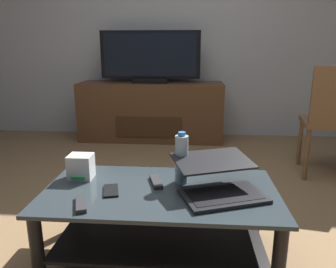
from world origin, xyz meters
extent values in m
plane|color=olive|center=(0.00, 0.00, 0.00)|extent=(7.68, 7.68, 0.00)
cube|color=silver|center=(0.00, 2.34, 1.40)|extent=(6.40, 0.12, 2.80)
cube|color=#2D383D|center=(0.00, -0.24, 0.38)|extent=(1.15, 0.61, 0.02)
cube|color=black|center=(0.00, -0.24, 0.13)|extent=(1.01, 0.54, 0.02)
cylinder|color=black|center=(-0.53, -0.50, 0.18)|extent=(0.06, 0.06, 0.37)
cylinder|color=black|center=(0.52, -0.50, 0.18)|extent=(0.06, 0.06, 0.37)
cylinder|color=black|center=(-0.53, 0.02, 0.18)|extent=(0.06, 0.06, 0.37)
cylinder|color=black|center=(0.52, 0.02, 0.18)|extent=(0.06, 0.06, 0.37)
cube|color=brown|center=(-0.33, 2.02, 0.34)|extent=(1.65, 0.47, 0.67)
cube|color=#432A18|center=(-0.33, 1.78, 0.20)|extent=(0.74, 0.01, 0.23)
cube|color=black|center=(-0.33, 2.00, 0.70)|extent=(0.39, 0.20, 0.05)
cube|color=black|center=(-0.33, 2.00, 0.98)|extent=(1.12, 0.04, 0.52)
cube|color=black|center=(-0.33, 1.98, 0.98)|extent=(1.04, 0.01, 0.47)
cube|color=brown|center=(1.30, 1.03, 0.45)|extent=(0.51, 0.51, 0.04)
cylinder|color=brown|center=(1.15, 1.25, 0.22)|extent=(0.04, 0.04, 0.43)
cylinder|color=brown|center=(1.09, 0.88, 0.22)|extent=(0.04, 0.04, 0.43)
cube|color=black|center=(0.30, -0.31, 0.39)|extent=(0.43, 0.35, 0.02)
cube|color=black|center=(0.30, -0.31, 0.40)|extent=(0.37, 0.29, 0.00)
cube|color=black|center=(0.25, -0.18, 0.52)|extent=(0.43, 0.35, 0.04)
cube|color=silver|center=(0.25, -0.18, 0.52)|extent=(0.39, 0.31, 0.03)
cube|color=white|center=(-0.44, -0.12, 0.45)|extent=(0.12, 0.11, 0.13)
cube|color=#19D84C|center=(-0.44, -0.18, 0.41)|extent=(0.07, 0.00, 0.01)
cylinder|color=silver|center=(0.10, -0.14, 0.51)|extent=(0.07, 0.07, 0.25)
cylinder|color=blue|center=(0.10, -0.14, 0.64)|extent=(0.04, 0.04, 0.02)
cube|color=black|center=(-0.24, -0.28, 0.39)|extent=(0.10, 0.15, 0.01)
cube|color=#2D2D30|center=(-0.03, -0.17, 0.40)|extent=(0.09, 0.17, 0.02)
cube|color=#2D2D30|center=(-0.33, -0.43, 0.40)|extent=(0.10, 0.17, 0.02)
camera|label=1|loc=(0.15, -1.70, 1.06)|focal=34.66mm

